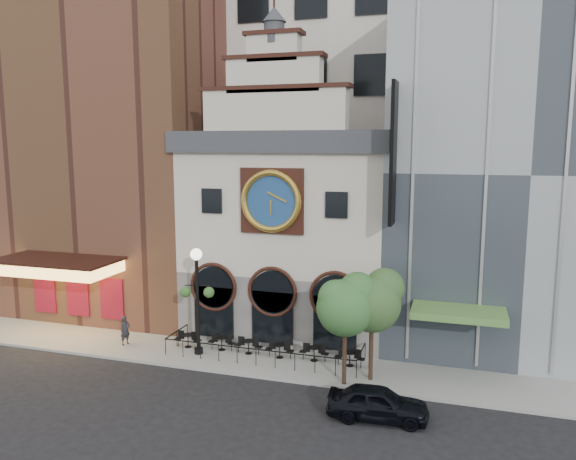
# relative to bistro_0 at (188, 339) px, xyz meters

# --- Properties ---
(ground) EXTENTS (120.00, 120.00, 0.00)m
(ground) POSITION_rel_bistro_0_xyz_m (4.65, -2.60, -0.61)
(ground) COLOR black
(ground) RESTS_ON ground
(sidewalk) EXTENTS (44.00, 5.00, 0.15)m
(sidewalk) POSITION_rel_bistro_0_xyz_m (4.65, -0.10, -0.54)
(sidewalk) COLOR gray
(sidewalk) RESTS_ON ground
(clock_building) EXTENTS (12.60, 8.78, 18.65)m
(clock_building) POSITION_rel_bistro_0_xyz_m (4.65, 5.22, 6.07)
(clock_building) COLOR #605E5B
(clock_building) RESTS_ON ground
(theater_building) EXTENTS (14.00, 15.60, 25.00)m
(theater_building) POSITION_rel_bistro_0_xyz_m (-8.35, 7.36, 11.99)
(theater_building) COLOR brown
(theater_building) RESTS_ON ground
(retail_building) EXTENTS (14.00, 14.40, 20.00)m
(retail_building) POSITION_rel_bistro_0_xyz_m (17.65, 7.39, 9.53)
(retail_building) COLOR gray
(retail_building) RESTS_ON ground
(office_tower) EXTENTS (20.00, 16.00, 40.00)m
(office_tower) POSITION_rel_bistro_0_xyz_m (4.65, 17.40, 19.39)
(office_tower) COLOR beige
(office_tower) RESTS_ON ground
(cafe_railing) EXTENTS (10.60, 2.60, 0.90)m
(cafe_railing) POSITION_rel_bistro_0_xyz_m (4.65, -0.10, -0.01)
(cafe_railing) COLOR black
(cafe_railing) RESTS_ON sidewalk
(bistro_0) EXTENTS (1.58, 0.68, 0.90)m
(bistro_0) POSITION_rel_bistro_0_xyz_m (0.00, 0.00, 0.00)
(bistro_0) COLOR black
(bistro_0) RESTS_ON sidewalk
(bistro_1) EXTENTS (1.58, 0.68, 0.90)m
(bistro_1) POSITION_rel_bistro_0_xyz_m (2.03, 0.14, 0.00)
(bistro_1) COLOR black
(bistro_1) RESTS_ON sidewalk
(bistro_2) EXTENTS (1.58, 0.68, 0.90)m
(bistro_2) POSITION_rel_bistro_0_xyz_m (3.66, 0.09, 0.00)
(bistro_2) COLOR black
(bistro_2) RESTS_ON sidewalk
(bistro_3) EXTENTS (1.58, 0.68, 0.90)m
(bistro_3) POSITION_rel_bistro_0_xyz_m (5.50, 0.02, 0.00)
(bistro_3) COLOR black
(bistro_3) RESTS_ON sidewalk
(bistro_4) EXTENTS (1.58, 0.68, 0.90)m
(bistro_4) POSITION_rel_bistro_0_xyz_m (7.38, 0.16, 0.00)
(bistro_4) COLOR black
(bistro_4) RESTS_ON sidewalk
(bistro_5) EXTENTS (1.58, 0.68, 0.90)m
(bistro_5) POSITION_rel_bistro_0_xyz_m (9.34, 0.02, 0.00)
(bistro_5) COLOR black
(bistro_5) RESTS_ON sidewalk
(car_right) EXTENTS (4.41, 2.02, 1.47)m
(car_right) POSITION_rel_bistro_0_xyz_m (11.52, -4.98, 0.12)
(car_right) COLOR black
(car_right) RESTS_ON ground
(pedestrian) EXTENTS (0.61, 0.73, 1.69)m
(pedestrian) POSITION_rel_bistro_0_xyz_m (-3.66, -0.67, 0.38)
(pedestrian) COLOR black
(pedestrian) RESTS_ON sidewalk
(lamppost) EXTENTS (1.86, 0.89, 5.92)m
(lamppost) POSITION_rel_bistro_0_xyz_m (1.01, -0.71, 3.20)
(lamppost) COLOR black
(lamppost) RESTS_ON sidewalk
(tree_left) EXTENTS (2.90, 2.79, 5.58)m
(tree_left) POSITION_rel_bistro_0_xyz_m (10.69, -1.30, 3.63)
(tree_left) COLOR #382619
(tree_left) RESTS_ON sidewalk
(tree_right) EXTENTS (2.85, 2.74, 5.49)m
(tree_right) POSITION_rel_bistro_0_xyz_m (9.55, -2.17, 3.56)
(tree_right) COLOR #382619
(tree_right) RESTS_ON sidewalk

